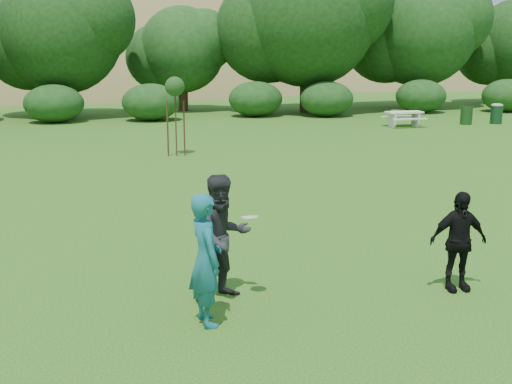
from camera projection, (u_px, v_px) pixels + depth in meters
ground at (307, 302)px, 9.97m from camera, size 120.00×120.00×0.00m
player_teal at (206, 259)px, 9.01m from camera, size 0.55×0.75×1.91m
player_grey at (223, 237)px, 9.94m from camera, size 1.14×1.00×1.98m
player_black at (458, 241)px, 10.31m from camera, size 1.00×0.48×1.64m
trash_can_near at (466, 116)px, 32.68m from camera, size 0.60×0.60×0.90m
frisbee at (250, 217)px, 9.73m from camera, size 0.27×0.27×0.08m
sapling at (175, 89)px, 22.82m from camera, size 0.70×0.70×2.85m
picnic_table at (404, 116)px, 31.74m from camera, size 1.80×1.48×0.76m
trash_can_lidded at (496, 113)px, 32.96m from camera, size 0.60×0.60×1.05m
hillside at (107, 182)px, 76.85m from camera, size 150.00×72.00×52.00m
tree_row at (192, 29)px, 36.70m from camera, size 53.92×10.38×9.62m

